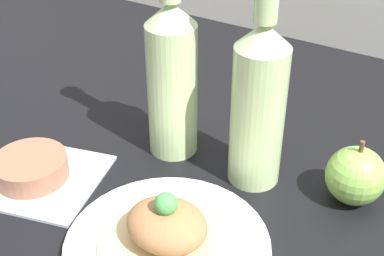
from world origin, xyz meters
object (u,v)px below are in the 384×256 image
cider_bottle_left (172,73)px  plated_food (167,228)px  apple (356,176)px  plate (167,246)px  cider_bottle_right (259,98)px  dipping_bowl (31,169)px

cider_bottle_left → plated_food: bearing=-58.9°
plated_food → apple: (14.23, 18.83, 0.04)cm
plate → cider_bottle_left: size_ratio=0.72×
plated_food → plate: bearing=90.0°
cider_bottle_right → dipping_bowl: (-23.72, -15.05, -10.01)cm
plated_food → dipping_bowl: plated_food is taller
cider_bottle_right → apple: bearing=10.8°
plate → plated_food: plated_food is taller
cider_bottle_right → dipping_bowl: size_ratio=3.30×
plate → cider_bottle_left: cider_bottle_left is taller
plate → plated_food: bearing=-90.0°
plated_food → cider_bottle_right: bearing=82.6°
cider_bottle_left → cider_bottle_right: same height
plated_food → cider_bottle_left: size_ratio=0.48×
apple → dipping_bowl: 39.84cm
plated_food → cider_bottle_left: 20.92cm
plated_food → apple: 23.60cm
cider_bottle_left → apple: (24.19, 2.31, -8.07)cm
cider_bottle_right → apple: 14.71cm
plate → cider_bottle_left: 22.08cm
plate → cider_bottle_right: bearing=82.6°
dipping_bowl → apple: bearing=25.9°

